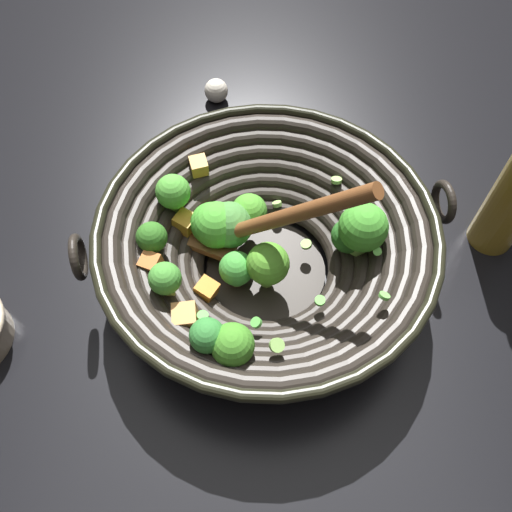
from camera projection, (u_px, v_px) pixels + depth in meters
ground_plane at (266, 273)px, 0.70m from camera, size 4.00×4.00×0.00m
wok at (265, 244)px, 0.64m from camera, size 0.41×0.44×0.23m
garlic_bulb at (216, 91)px, 0.86m from camera, size 0.04×0.04×0.04m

